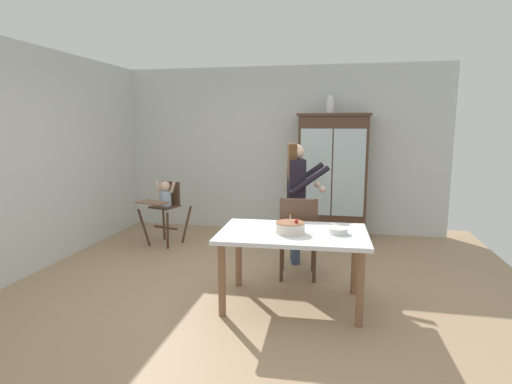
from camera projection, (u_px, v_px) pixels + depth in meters
name	position (u px, v px, depth m)	size (l,w,h in m)	color
ground_plane	(246.00, 288.00, 4.52)	(6.24, 6.24, 0.00)	tan
wall_back	(281.00, 150.00, 6.85)	(5.32, 0.06, 2.70)	silver
wall_left	(26.00, 161.00, 4.82)	(0.06, 5.32, 2.70)	silver
china_cabinet	(332.00, 176.00, 6.49)	(1.11, 0.48, 1.94)	#4C3323
ceramic_vase	(330.00, 106.00, 6.33)	(0.13, 0.13, 0.27)	white
high_chair_with_toddler	(165.00, 201.00, 6.08)	(0.71, 0.79, 0.95)	#4C3323
adult_person	(297.00, 188.00, 5.22)	(0.58, 0.57, 1.53)	#3D4C6B
dining_table	(293.00, 241.00, 4.02)	(1.45, 0.96, 0.74)	silver
birthday_cake	(290.00, 228.00, 3.94)	(0.28, 0.28, 0.19)	beige
serving_bowl	(338.00, 231.00, 3.93)	(0.18, 0.18, 0.06)	silver
dining_chair_far_side	(298.00, 232.00, 4.69)	(0.48, 0.48, 0.96)	#4C3323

